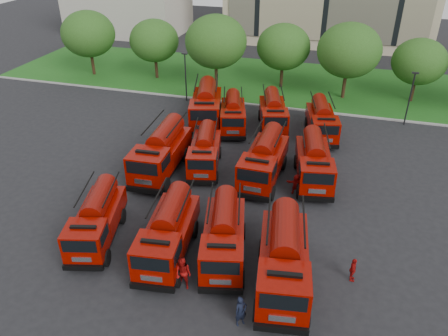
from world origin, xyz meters
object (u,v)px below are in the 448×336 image
(fire_truck_5, at_px, (205,151))
(fire_truck_11, at_px, (322,120))
(fire_truck_4, at_px, (161,151))
(fire_truck_9, at_px, (233,114))
(fire_truck_2, at_px, (224,235))
(firefighter_5, at_px, (295,193))
(fire_truck_10, at_px, (273,113))
(fire_truck_1, at_px, (168,232))
(fire_truck_7, at_px, (314,161))
(fire_truck_8, at_px, (206,105))
(firefighter_4, at_px, (189,227))
(fire_truck_0, at_px, (97,219))
(fire_truck_3, at_px, (284,258))
(firefighter_2, at_px, (351,280))
(firefighter_3, at_px, (290,245))
(firefighter_0, at_px, (241,324))
(fire_truck_6, at_px, (264,159))
(firefighter_1, at_px, (184,287))

(fire_truck_5, distance_m, fire_truck_11, 11.66)
(fire_truck_4, distance_m, fire_truck_9, 9.63)
(fire_truck_2, xyz_separation_m, firefighter_5, (3.07, 7.75, -1.53))
(fire_truck_4, height_order, fire_truck_10, fire_truck_4)
(fire_truck_1, bearing_deg, firefighter_5, 46.10)
(fire_truck_7, relative_size, fire_truck_8, 0.88)
(fire_truck_9, xyz_separation_m, firefighter_5, (7.19, -9.34, -1.46))
(fire_truck_9, xyz_separation_m, firefighter_4, (1.21, -15.14, -1.46))
(fire_truck_0, bearing_deg, fire_truck_3, -17.41)
(fire_truck_2, bearing_deg, firefighter_2, -12.65)
(fire_truck_7, bearing_deg, fire_truck_8, 134.63)
(fire_truck_10, distance_m, firefighter_3, 16.86)
(fire_truck_0, bearing_deg, fire_truck_9, 63.57)
(fire_truck_3, distance_m, fire_truck_8, 21.43)
(firefighter_0, xyz_separation_m, firefighter_5, (0.90, 12.24, 0.00))
(fire_truck_0, distance_m, firefighter_2, 15.13)
(fire_truck_1, bearing_deg, fire_truck_8, 94.17)
(fire_truck_0, relative_size, fire_truck_4, 0.87)
(fire_truck_6, xyz_separation_m, fire_truck_9, (-4.56, 7.96, -0.20))
(fire_truck_2, xyz_separation_m, fire_truck_11, (3.85, 17.82, -0.03))
(fire_truck_10, bearing_deg, firefighter_5, -85.30)
(fire_truck_8, bearing_deg, fire_truck_7, -50.16)
(fire_truck_2, distance_m, fire_truck_3, 3.80)
(fire_truck_5, distance_m, fire_truck_9, 7.58)
(fire_truck_0, height_order, fire_truck_1, fire_truck_1)
(firefighter_5, bearing_deg, firefighter_3, 95.16)
(fire_truck_1, height_order, firefighter_2, fire_truck_1)
(fire_truck_7, distance_m, firefighter_2, 10.52)
(fire_truck_2, distance_m, firefighter_2, 7.41)
(fire_truck_10, bearing_deg, firefighter_0, -97.62)
(fire_truck_8, relative_size, firefighter_4, 4.56)
(firefighter_1, xyz_separation_m, firefighter_2, (8.60, 3.08, 0.00))
(firefighter_3, bearing_deg, fire_truck_6, -100.28)
(fire_truck_5, xyz_separation_m, firefighter_4, (1.41, -7.56, -1.45))
(firefighter_5, bearing_deg, fire_truck_11, -94.69)
(fire_truck_10, relative_size, firefighter_2, 4.77)
(fire_truck_8, relative_size, firefighter_5, 5.31)
(fire_truck_9, bearing_deg, fire_truck_8, 155.04)
(fire_truck_8, distance_m, fire_truck_10, 6.30)
(fire_truck_7, bearing_deg, fire_truck_9, 128.33)
(fire_truck_6, bearing_deg, fire_truck_0, -129.33)
(fire_truck_2, distance_m, fire_truck_11, 18.23)
(fire_truck_3, relative_size, fire_truck_5, 1.16)
(fire_truck_0, xyz_separation_m, firefighter_4, (4.88, 2.55, -1.47))
(firefighter_2, bearing_deg, fire_truck_9, 35.16)
(firefighter_0, bearing_deg, fire_truck_10, 53.27)
(fire_truck_5, xyz_separation_m, fire_truck_6, (4.76, -0.39, 0.21))
(fire_truck_0, relative_size, fire_truck_11, 0.99)
(firefighter_1, bearing_deg, fire_truck_3, 31.66)
(firefighter_0, distance_m, firefighter_2, 6.83)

